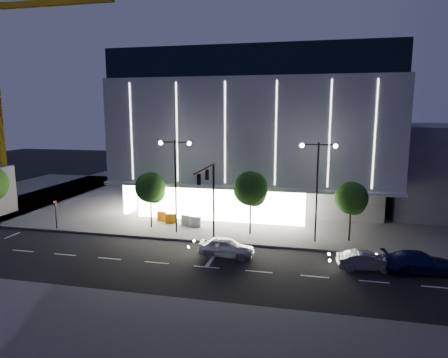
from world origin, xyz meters
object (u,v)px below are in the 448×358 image
car_lead (226,247)px  tree_left (151,189)px  tree_mid (251,190)px  tree_right (351,200)px  barrier_a (162,216)px  barrier_b (186,220)px  car_third (420,262)px  traffic_mast (209,189)px  barrier_c (171,218)px  ped_signal_far (56,211)px  car_second (366,261)px  street_lamp_west (175,172)px  barrier_d (196,222)px  street_lamp_east (317,177)px

car_lead → tree_left: bearing=60.0°
tree_mid → tree_right: (9.00, -0.00, -0.45)m
barrier_a → barrier_b: (2.96, -0.93, 0.00)m
car_lead → barrier_a: car_lead is taller
car_third → tree_right: bearing=28.8°
barrier_b → tree_right: bearing=13.4°
traffic_mast → tree_right: traffic_mast is taller
traffic_mast → barrier_c: traffic_mast is taller
ped_signal_far → barrier_a: ped_signal_far is taller
ped_signal_far → car_second: ped_signal_far is taller
street_lamp_west → car_lead: bearing=-39.6°
barrier_a → barrier_b: same height
tree_mid → car_second: size_ratio=1.48×
traffic_mast → tree_left: 7.95m
ped_signal_far → tree_left: bearing=15.6°
car_lead → barrier_c: 10.88m
street_lamp_west → barrier_d: bearing=59.7°
street_lamp_east → car_lead: (-7.00, -4.97, -5.18)m
street_lamp_west → car_lead: (6.00, -4.97, -5.18)m
car_second → barrier_d: bearing=57.7°
street_lamp_west → barrier_b: size_ratio=8.18×
street_lamp_east → barrier_b: size_ratio=8.18×
car_lead → car_third: size_ratio=0.86×
barrier_d → ped_signal_far: bearing=-163.9°
ped_signal_far → tree_left: (9.03, 2.52, 2.15)m
tree_left → barrier_c: size_ratio=5.20×
car_third → barrier_a: (-23.29, 8.49, -0.12)m
traffic_mast → street_lamp_east: (9.00, 2.66, 0.93)m
car_third → barrier_b: (-20.32, 7.56, -0.12)m
street_lamp_west → car_second: size_ratio=2.17×
barrier_a → car_second: bearing=-12.8°
tree_left → tree_right: tree_left is taller
street_lamp_west → tree_mid: 7.28m
car_second → car_lead: bearing=81.7°
street_lamp_west → tree_right: (16.03, 1.02, -2.07)m
tree_right → barrier_b: 16.27m
tree_left → street_lamp_west: bearing=-18.9°
street_lamp_west → barrier_b: (0.15, 2.51, -5.31)m
street_lamp_west → tree_left: bearing=161.1°
tree_left → car_second: (19.64, -6.37, -3.35)m
car_lead → barrier_d: car_lead is taller
traffic_mast → tree_left: size_ratio=1.24×
tree_left → barrier_c: (1.34, 1.76, -3.38)m
car_second → barrier_a: (-19.48, 8.79, -0.03)m
car_second → tree_mid: bearing=50.3°
car_second → barrier_a: 21.37m
street_lamp_east → car_third: (7.48, -5.05, -5.19)m
car_lead → barrier_c: bearing=48.3°
traffic_mast → street_lamp_east: street_lamp_east is taller
car_lead → car_second: 10.68m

